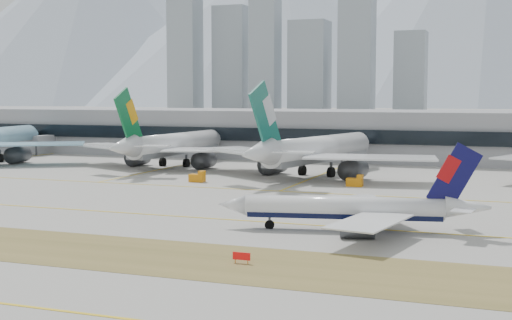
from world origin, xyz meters
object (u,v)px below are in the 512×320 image
at_px(taxiing_airliner, 354,209).
at_px(terminal, 331,134).
at_px(widebody_eva, 172,146).
at_px(widebody_cathay, 314,151).

xyz_separation_m(taxiing_airliner, terminal, (-34.54, 122.16, 4.28)).
xyz_separation_m(taxiing_airliner, widebody_eva, (-67.66, 74.92, 2.66)).
height_order(widebody_eva, terminal, widebody_eva).
bearing_deg(widebody_cathay, taxiing_airliner, -147.25).
xyz_separation_m(widebody_cathay, terminal, (-10.18, 56.33, 1.31)).
xyz_separation_m(taxiing_airliner, widebody_cathay, (-24.36, 65.83, 2.98)).
height_order(taxiing_airliner, terminal, terminal).
bearing_deg(taxiing_airliner, widebody_cathay, -81.36).
bearing_deg(widebody_eva, taxiing_airliner, -135.03).
distance_m(widebody_cathay, terminal, 57.26).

